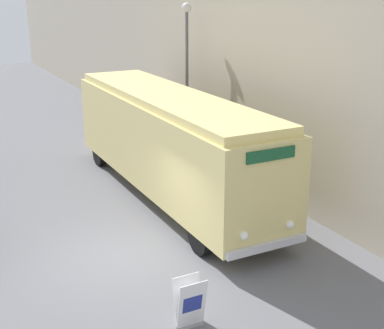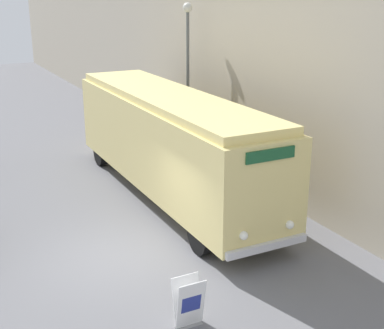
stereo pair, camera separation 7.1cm
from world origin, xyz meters
name	(u,v)px [view 1 (the left image)]	position (x,y,z in m)	size (l,w,h in m)	color
ground_plane	(121,257)	(0.00, 0.00, 0.00)	(80.00, 80.00, 0.00)	slate
building_wall_right	(168,51)	(6.06, 10.00, 3.95)	(0.30, 60.00, 7.89)	#B2A893
vintage_bus	(169,140)	(2.99, 3.38, 1.92)	(2.44, 11.22, 3.42)	black
sign_board	(190,303)	(0.25, -3.41, 0.51)	(0.61, 0.40, 1.06)	gray
streetlamp	(187,60)	(5.26, 6.56, 3.98)	(0.36, 0.36, 6.09)	#595E60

